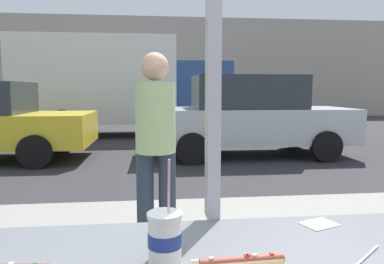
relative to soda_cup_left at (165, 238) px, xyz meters
name	(u,v)px	position (x,y,z in m)	size (l,w,h in m)	color
ground_plane	(163,146)	(0.20, 8.30, -1.05)	(60.00, 60.00, 0.00)	#2D2D30
sidewalk_strip	(183,257)	(0.20, 1.90, -0.99)	(16.00, 2.80, 0.13)	gray
building_facade_far	(158,68)	(0.20, 18.90, 1.60)	(28.00, 1.20, 5.31)	#A89E8E
soda_cup_left	(165,238)	(0.00, 0.00, 0.00)	(0.10, 0.10, 0.31)	silver
loose_straw	(367,256)	(0.60, -0.01, -0.08)	(0.01, 0.01, 0.19)	white
napkin_wrapper	(319,224)	(0.58, 0.25, -0.08)	(0.12, 0.09, 0.00)	white
parked_car_silver	(249,116)	(2.07, 6.81, -0.16)	(4.46, 1.94, 1.78)	#BCBCC1
box_truck	(120,84)	(-1.13, 10.83, 0.62)	(6.67, 2.44, 3.10)	silver
pedestrian	(156,141)	(-0.02, 1.88, 0.01)	(0.32, 0.32, 1.63)	#273141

